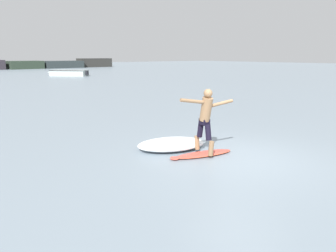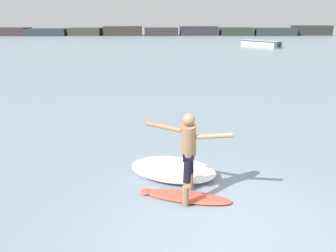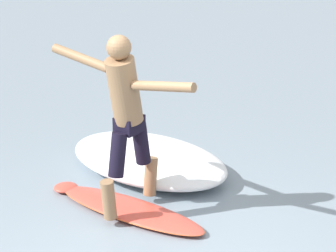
{
  "view_description": "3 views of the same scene",
  "coord_description": "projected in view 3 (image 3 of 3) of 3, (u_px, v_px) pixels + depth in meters",
  "views": [
    {
      "loc": [
        -6.84,
        -5.18,
        2.71
      ],
      "look_at": [
        -0.96,
        1.88,
        0.7
      ],
      "focal_mm": 35.0,
      "sensor_mm": 36.0,
      "label": 1
    },
    {
      "loc": [
        -1.03,
        -5.02,
        3.51
      ],
      "look_at": [
        -0.96,
        2.7,
        0.92
      ],
      "focal_mm": 35.0,
      "sensor_mm": 36.0,
      "label": 2
    },
    {
      "loc": [
        2.57,
        -5.62,
        3.47
      ],
      "look_at": [
        -0.56,
        1.72,
        0.63
      ],
      "focal_mm": 85.0,
      "sensor_mm": 36.0,
      "label": 3
    }
  ],
  "objects": [
    {
      "name": "surfboard",
      "position": [
        128.0,
        209.0,
        7.9
      ],
      "size": [
        1.93,
        0.91,
        0.22
      ],
      "color": "#DF4D3D",
      "rests_on": "ground"
    },
    {
      "name": "surfer",
      "position": [
        125.0,
        109.0,
        7.48
      ],
      "size": [
        1.62,
        0.86,
        1.76
      ],
      "color": "#8E6A48",
      "rests_on": "surfboard"
    },
    {
      "name": "wave_foam_at_tail",
      "position": [
        149.0,
        159.0,
        8.86
      ],
      "size": [
        2.33,
        1.87,
        0.29
      ],
      "color": "white",
      "rests_on": "ground"
    }
  ]
}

